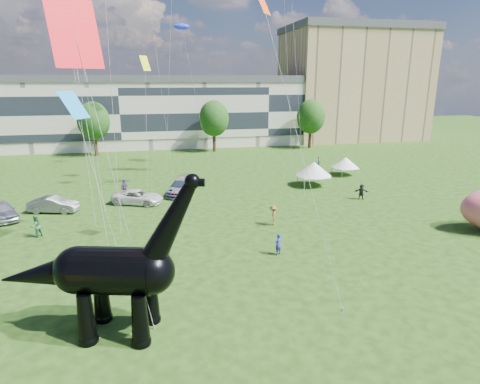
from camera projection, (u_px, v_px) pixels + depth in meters
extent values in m
plane|color=#16330C|center=(218.00, 334.00, 19.90)|extent=(220.00, 220.00, 0.00)
cube|color=beige|center=(122.00, 115.00, 75.02)|extent=(78.00, 11.00, 12.00)
cube|color=tan|center=(352.00, 86.00, 86.35)|extent=(28.00, 18.00, 22.00)
cylinder|color=#382314|center=(96.00, 146.00, 66.90)|extent=(0.56, 0.56, 3.20)
ellipsoid|color=#14380F|center=(93.00, 118.00, 65.64)|extent=(5.20, 5.20, 6.24)
cylinder|color=#382314|center=(214.00, 142.00, 71.01)|extent=(0.56, 0.56, 3.20)
ellipsoid|color=#14380F|center=(214.00, 115.00, 69.74)|extent=(5.20, 5.20, 6.24)
cylinder|color=#382314|center=(310.00, 139.00, 74.70)|extent=(0.56, 0.56, 3.20)
ellipsoid|color=#14380F|center=(311.00, 114.00, 73.43)|extent=(5.20, 5.20, 6.24)
cone|color=black|center=(86.00, 319.00, 18.94)|extent=(1.09, 1.09, 2.58)
sphere|color=black|center=(89.00, 340.00, 19.25)|extent=(0.95, 0.95, 0.95)
cone|color=black|center=(102.00, 298.00, 20.76)|extent=(1.09, 1.09, 2.58)
sphere|color=black|center=(104.00, 317.00, 21.07)|extent=(0.95, 0.95, 0.95)
cone|color=black|center=(140.00, 320.00, 18.81)|extent=(1.09, 1.09, 2.58)
sphere|color=black|center=(142.00, 341.00, 19.12)|extent=(0.95, 0.95, 0.95)
cone|color=black|center=(151.00, 299.00, 20.63)|extent=(1.09, 1.09, 2.58)
sphere|color=black|center=(152.00, 319.00, 20.94)|extent=(0.95, 0.95, 0.95)
cylinder|color=black|center=(115.00, 271.00, 19.24)|extent=(4.09, 3.19, 2.32)
sphere|color=black|center=(78.00, 270.00, 19.33)|extent=(2.32, 2.32, 2.32)
sphere|color=black|center=(152.00, 271.00, 19.15)|extent=(2.24, 2.24, 2.24)
cone|color=black|center=(171.00, 223.00, 18.43)|extent=(3.46, 2.10, 4.55)
sphere|color=black|center=(192.00, 181.00, 17.85)|extent=(0.72, 0.72, 0.72)
cylinder|color=black|center=(198.00, 183.00, 17.85)|extent=(0.68, 0.52, 0.38)
cone|color=black|center=(43.00, 274.00, 19.49)|extent=(4.86, 2.94, 2.53)
imported|color=silver|center=(2.00, 211.00, 36.18)|extent=(4.06, 5.15, 1.64)
imported|color=slate|center=(54.00, 205.00, 38.18)|extent=(4.80, 2.65, 1.50)
imported|color=silver|center=(138.00, 197.00, 40.84)|extent=(5.65, 4.12, 1.43)
imported|color=#595960|center=(181.00, 187.00, 44.40)|extent=(4.12, 6.11, 1.64)
cube|color=silver|center=(313.00, 176.00, 47.80)|extent=(3.53, 3.53, 0.13)
cone|color=silver|center=(314.00, 169.00, 47.57)|extent=(4.47, 4.47, 1.64)
cylinder|color=#999999|center=(304.00, 184.00, 46.31)|extent=(0.07, 0.07, 1.20)
cylinder|color=#999999|center=(330.00, 183.00, 46.70)|extent=(0.07, 0.07, 1.20)
cylinder|color=#999999|center=(297.00, 178.00, 49.23)|extent=(0.07, 0.07, 1.20)
cylinder|color=#999999|center=(321.00, 177.00, 49.62)|extent=(0.07, 0.07, 1.20)
cube|color=white|center=(345.00, 168.00, 53.29)|extent=(3.00, 3.00, 0.11)
cone|color=white|center=(346.00, 162.00, 53.10)|extent=(3.80, 3.80, 1.36)
cylinder|color=#999999|center=(342.00, 174.00, 51.88)|extent=(0.05, 0.05, 0.99)
cylinder|color=#999999|center=(359.00, 173.00, 52.66)|extent=(0.05, 0.05, 0.99)
cylinder|color=#999999|center=(332.00, 170.00, 54.19)|extent=(0.05, 0.05, 0.99)
cylinder|color=#999999|center=(348.00, 169.00, 54.97)|extent=(0.05, 0.05, 0.99)
imported|color=black|center=(361.00, 192.00, 42.34)|extent=(1.60, 1.04, 1.65)
imported|color=#2C6E43|center=(36.00, 226.00, 32.08)|extent=(1.10, 1.11, 1.80)
imported|color=#A44929|center=(166.00, 260.00, 25.93)|extent=(0.86, 1.07, 1.90)
imported|color=brown|center=(273.00, 215.00, 34.74)|extent=(1.04, 1.31, 1.77)
imported|color=#292996|center=(278.00, 244.00, 28.80)|extent=(0.71, 0.65, 1.62)
imported|color=#533270|center=(124.00, 188.00, 43.47)|extent=(0.94, 1.19, 1.89)
imported|color=#346D83|center=(319.00, 162.00, 57.88)|extent=(0.50, 0.67, 1.66)
plane|color=red|center=(75.00, 33.00, 18.74)|extent=(3.21, 2.34, 3.17)
ellipsoid|color=#1624ED|center=(182.00, 27.00, 56.93)|extent=(2.33, 2.17, 0.86)
plane|color=#0DC5B7|center=(69.00, 33.00, 35.69)|extent=(1.90, 1.44, 1.73)
plane|color=#FF440D|center=(263.00, 3.00, 23.45)|extent=(1.37, 1.48, 1.27)
plane|color=#CEE012|center=(145.00, 63.00, 44.90)|extent=(1.53, 1.68, 1.64)
plane|color=#137DCC|center=(74.00, 105.00, 29.69)|extent=(2.46, 2.81, 2.00)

